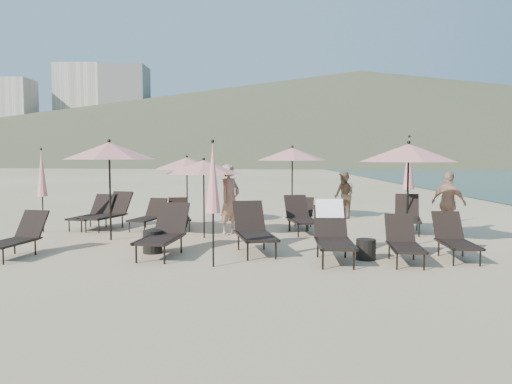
{
  "coord_description": "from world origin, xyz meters",
  "views": [
    {
      "loc": [
        -0.55,
        -10.18,
        2.06
      ],
      "look_at": [
        -0.71,
        3.5,
        1.1
      ],
      "focal_mm": 35.0,
      "sensor_mm": 36.0,
      "label": 1
    }
  ],
  "objects_px": {
    "lounger_1": "(164,232)",
    "umbrella_closed_2": "(42,174)",
    "beachgoer_a": "(230,199)",
    "umbrella_open_1": "(204,167)",
    "umbrella_closed_0": "(213,179)",
    "lounger_11": "(407,215)",
    "lounger_12": "(93,213)",
    "lounger_6": "(108,212)",
    "umbrella_open_0": "(109,151)",
    "lounger_10": "(302,214)",
    "lounger_8": "(179,215)",
    "umbrella_open_4": "(292,154)",
    "lounger_7": "(149,215)",
    "side_table_1": "(366,249)",
    "lounger_2": "(254,229)",
    "lounger_0": "(17,236)",
    "lounger_9": "(301,216)",
    "lounger_5": "(455,238)",
    "umbrella_open_3": "(187,163)",
    "lounger_4": "(404,241)",
    "lounger_3": "(333,232)",
    "umbrella_closed_1": "(409,164)",
    "beachgoer_b": "(344,195)",
    "umbrella_open_2": "(409,153)",
    "beachgoer_c": "(449,203)",
    "side_table_0": "(153,242)"
  },
  "relations": [
    {
      "from": "lounger_6",
      "to": "lounger_10",
      "type": "relative_size",
      "value": 1.22
    },
    {
      "from": "lounger_4",
      "to": "umbrella_open_3",
      "type": "distance_m",
      "value": 7.62
    },
    {
      "from": "lounger_1",
      "to": "umbrella_open_3",
      "type": "bearing_deg",
      "value": 100.04
    },
    {
      "from": "lounger_2",
      "to": "lounger_9",
      "type": "xyz_separation_m",
      "value": [
        1.24,
        2.81,
        -0.03
      ]
    },
    {
      "from": "lounger_1",
      "to": "umbrella_closed_2",
      "type": "distance_m",
      "value": 5.17
    },
    {
      "from": "side_table_1",
      "to": "lounger_7",
      "type": "bearing_deg",
      "value": 141.73
    },
    {
      "from": "lounger_5",
      "to": "umbrella_open_1",
      "type": "height_order",
      "value": "umbrella_open_1"
    },
    {
      "from": "lounger_6",
      "to": "beachgoer_b",
      "type": "xyz_separation_m",
      "value": [
        7.19,
        2.52,
        0.31
      ]
    },
    {
      "from": "lounger_2",
      "to": "lounger_11",
      "type": "xyz_separation_m",
      "value": [
        4.18,
        2.97,
        -0.02
      ]
    },
    {
      "from": "lounger_0",
      "to": "lounger_11",
      "type": "relative_size",
      "value": 0.89
    },
    {
      "from": "lounger_7",
      "to": "umbrella_closed_1",
      "type": "relative_size",
      "value": 0.59
    },
    {
      "from": "umbrella_closed_1",
      "to": "lounger_11",
      "type": "bearing_deg",
      "value": -107.37
    },
    {
      "from": "lounger_7",
      "to": "umbrella_open_0",
      "type": "xyz_separation_m",
      "value": [
        -0.52,
        -1.9,
        1.81
      ]
    },
    {
      "from": "umbrella_open_0",
      "to": "beachgoer_c",
      "type": "distance_m",
      "value": 8.88
    },
    {
      "from": "umbrella_open_1",
      "to": "umbrella_closed_0",
      "type": "height_order",
      "value": "umbrella_closed_0"
    },
    {
      "from": "beachgoer_a",
      "to": "umbrella_open_4",
      "type": "bearing_deg",
      "value": 3.28
    },
    {
      "from": "lounger_11",
      "to": "lounger_12",
      "type": "xyz_separation_m",
      "value": [
        -8.88,
        0.58,
        -0.03
      ]
    },
    {
      "from": "lounger_5",
      "to": "beachgoer_c",
      "type": "relative_size",
      "value": 0.95
    },
    {
      "from": "umbrella_open_4",
      "to": "side_table_0",
      "type": "xyz_separation_m",
      "value": [
        -3.33,
        -5.6,
        -1.91
      ]
    },
    {
      "from": "umbrella_open_1",
      "to": "lounger_5",
      "type": "bearing_deg",
      "value": -25.11
    },
    {
      "from": "beachgoer_c",
      "to": "lounger_5",
      "type": "bearing_deg",
      "value": 124.64
    },
    {
      "from": "lounger_8",
      "to": "umbrella_open_4",
      "type": "xyz_separation_m",
      "value": [
        3.37,
        1.88,
        1.75
      ]
    },
    {
      "from": "umbrella_open_1",
      "to": "umbrella_open_4",
      "type": "height_order",
      "value": "umbrella_open_4"
    },
    {
      "from": "lounger_6",
      "to": "umbrella_open_0",
      "type": "bearing_deg",
      "value": -53.44
    },
    {
      "from": "umbrella_open_3",
      "to": "lounger_4",
      "type": "bearing_deg",
      "value": -47.22
    },
    {
      "from": "lounger_9",
      "to": "beachgoer_b",
      "type": "distance_m",
      "value": 3.66
    },
    {
      "from": "lounger_3",
      "to": "lounger_10",
      "type": "xyz_separation_m",
      "value": [
        -0.26,
        4.46,
        -0.16
      ]
    },
    {
      "from": "lounger_2",
      "to": "beachgoer_c",
      "type": "distance_m",
      "value": 5.74
    },
    {
      "from": "lounger_7",
      "to": "beachgoer_a",
      "type": "distance_m",
      "value": 2.6
    },
    {
      "from": "lounger_3",
      "to": "lounger_5",
      "type": "xyz_separation_m",
      "value": [
        2.49,
        0.08,
        -0.13
      ]
    },
    {
      "from": "lounger_1",
      "to": "beachgoer_a",
      "type": "bearing_deg",
      "value": 74.64
    },
    {
      "from": "umbrella_open_3",
      "to": "lounger_9",
      "type": "bearing_deg",
      "value": -26.7
    },
    {
      "from": "lounger_3",
      "to": "lounger_7",
      "type": "height_order",
      "value": "lounger_3"
    },
    {
      "from": "beachgoer_a",
      "to": "umbrella_open_1",
      "type": "bearing_deg",
      "value": 171.83
    },
    {
      "from": "beachgoer_a",
      "to": "lounger_11",
      "type": "bearing_deg",
      "value": -49.5
    },
    {
      "from": "side_table_1",
      "to": "umbrella_open_3",
      "type": "bearing_deg",
      "value": 129.73
    },
    {
      "from": "umbrella_open_2",
      "to": "side_table_1",
      "type": "bearing_deg",
      "value": -130.06
    },
    {
      "from": "lounger_6",
      "to": "umbrella_open_2",
      "type": "distance_m",
      "value": 8.42
    },
    {
      "from": "lounger_2",
      "to": "umbrella_closed_2",
      "type": "distance_m",
      "value": 6.54
    },
    {
      "from": "lounger_2",
      "to": "lounger_0",
      "type": "bearing_deg",
      "value": 174.8
    },
    {
      "from": "umbrella_open_0",
      "to": "umbrella_closed_2",
      "type": "distance_m",
      "value": 2.64
    },
    {
      "from": "lounger_3",
      "to": "umbrella_open_0",
      "type": "height_order",
      "value": "umbrella_open_0"
    },
    {
      "from": "lounger_3",
      "to": "umbrella_open_1",
      "type": "height_order",
      "value": "umbrella_open_1"
    },
    {
      "from": "lounger_7",
      "to": "lounger_8",
      "type": "xyz_separation_m",
      "value": [
        0.84,
        0.15,
        0.0
      ]
    },
    {
      "from": "lounger_5",
      "to": "umbrella_open_3",
      "type": "relative_size",
      "value": 0.76
    },
    {
      "from": "lounger_0",
      "to": "umbrella_open_2",
      "type": "relative_size",
      "value": 0.68
    },
    {
      "from": "lounger_12",
      "to": "beachgoer_c",
      "type": "relative_size",
      "value": 1.04
    },
    {
      "from": "lounger_11",
      "to": "side_table_1",
      "type": "bearing_deg",
      "value": -102.57
    },
    {
      "from": "lounger_8",
      "to": "umbrella_open_3",
      "type": "xyz_separation_m",
      "value": [
        0.1,
        0.93,
        1.47
      ]
    },
    {
      "from": "lounger_0",
      "to": "lounger_2",
      "type": "height_order",
      "value": "lounger_2"
    }
  ]
}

